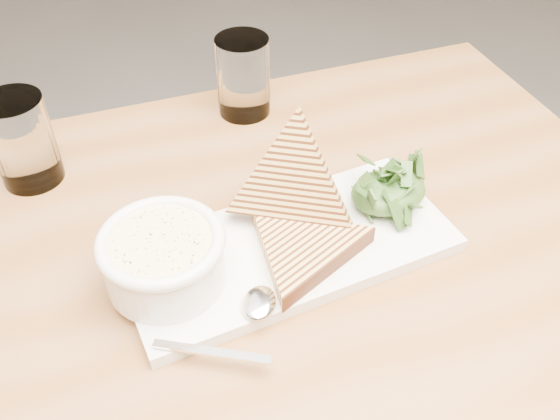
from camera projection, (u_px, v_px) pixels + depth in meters
name	position (u px, v px, depth m)	size (l,w,h in m)	color
table_top	(191.00, 311.00, 0.67)	(1.17, 0.78, 0.04)	brown
table_leg_br	(386.00, 212.00, 1.33)	(0.06, 0.06, 0.69)	brown
platter	(288.00, 248.00, 0.71)	(0.37, 0.17, 0.02)	white
soup_bowl	(164.00, 263.00, 0.64)	(0.12, 0.12, 0.05)	white
soup	(161.00, 243.00, 0.62)	(0.11, 0.11, 0.01)	beige
bowl_rim	(160.00, 241.00, 0.62)	(0.13, 0.13, 0.01)	white
sandwich_flat	(303.00, 248.00, 0.68)	(0.17, 0.17, 0.02)	tan
sandwich_lean	(292.00, 182.00, 0.69)	(0.17, 0.17, 0.09)	tan
salad_base	(388.00, 192.00, 0.74)	(0.09, 0.07, 0.04)	#214416
arugula_pile	(389.00, 186.00, 0.73)	(0.11, 0.10, 0.05)	#355520
spoon_bowl	(259.00, 303.00, 0.63)	(0.03, 0.05, 0.01)	silver
spoon_handle	(212.00, 352.00, 0.59)	(0.11, 0.01, 0.00)	silver
glass_near	(22.00, 141.00, 0.77)	(0.08, 0.08, 0.12)	white
glass_far	(243.00, 76.00, 0.88)	(0.08, 0.08, 0.12)	white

